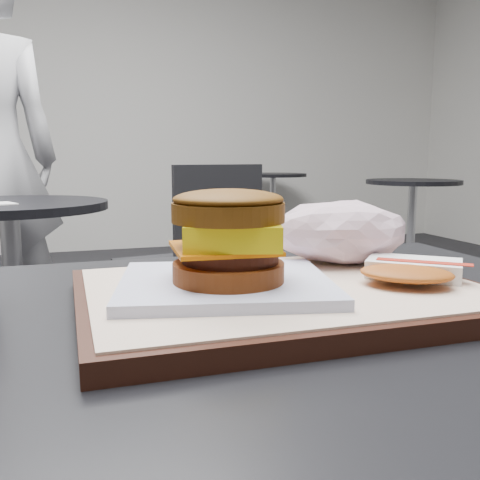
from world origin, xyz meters
name	(u,v)px	position (x,y,z in m)	size (l,w,h in m)	color
serving_tray	(283,295)	(0.04, 0.02, 0.78)	(0.38, 0.28, 0.02)	black
breakfast_sandwich	(228,248)	(-0.01, 0.01, 0.83)	(0.22, 0.21, 0.09)	white
hash_brown	(411,271)	(0.17, 0.00, 0.80)	(0.14, 0.13, 0.02)	white
crumpled_wrapper	(340,231)	(0.15, 0.11, 0.83)	(0.16, 0.13, 0.07)	white
neighbor_table	(12,256)	(-0.35, 1.65, 0.55)	(0.70, 0.70, 0.75)	black
neighbor_chair	(191,254)	(0.33, 1.70, 0.51)	(0.63, 0.49, 0.88)	#97979C
bg_table_near	(412,206)	(2.20, 2.80, 0.56)	(0.66, 0.66, 0.75)	black
bg_table_far	(273,192)	(1.80, 4.50, 0.56)	(0.66, 0.66, 0.75)	black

